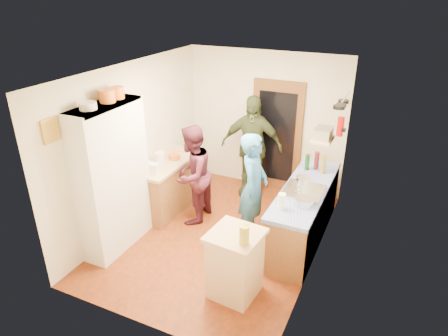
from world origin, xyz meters
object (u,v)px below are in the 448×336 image
Objects in this scene: hutch_body at (113,179)px; island_base at (235,266)px; person_left at (195,174)px; person_back at (252,147)px; person_hob at (255,189)px; right_counter_base at (304,215)px.

hutch_body is 2.16m from island_base.
island_base is at bearing -7.43° from hutch_body.
person_back is (0.51, 1.23, 0.12)m from person_left.
island_base is at bearing -178.29° from person_hob.
person_hob reaches higher than right_counter_base.
person_left is at bearing -123.70° from person_back.
island_base is 2.78m from person_back.
person_left reaches higher than right_counter_base.
person_left is (-1.09, 0.14, -0.03)m from person_hob.
right_counter_base is 0.88m from person_hob.
right_counter_base is (2.50, 1.30, -0.68)m from hutch_body.
right_counter_base is 1.84m from person_left.
person_hob is 0.91× the size of person_back.
right_counter_base is 1.16× the size of person_back.
person_left is (-1.78, -0.18, 0.41)m from right_counter_base.
island_base is at bearing 42.16° from person_left.
island_base is (-0.47, -1.57, 0.01)m from right_counter_base.
person_left is at bearing 57.18° from hutch_body.
person_hob is at bearing -78.18° from person_back.
island_base is at bearing -106.62° from right_counter_base.
hutch_body is at bearing 110.04° from person_hob.
hutch_body reaches higher than island_base.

